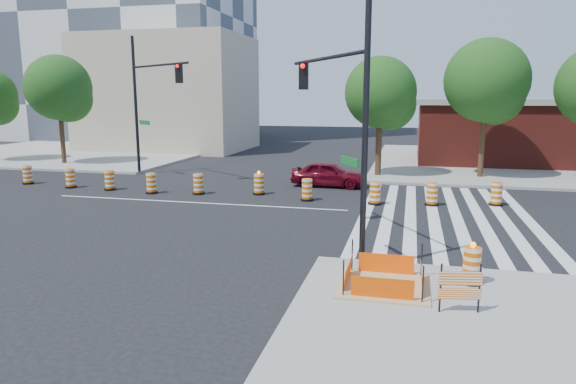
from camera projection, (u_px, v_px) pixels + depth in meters
The scene contains 26 objects.
ground at pixel (195, 203), 23.42m from camera, with size 120.00×120.00×0.00m, color black.
sidewalk_ne at pixel (533, 163), 36.45m from camera, with size 22.00×22.00×0.15m, color gray.
sidewalk_nw at pixel (87, 151), 44.75m from camera, with size 22.00×22.00×0.15m, color gray.
crosswalk_east at pixel (445, 215), 20.89m from camera, with size 6.75×13.50×0.01m.
lane_centerline at pixel (195, 203), 23.41m from camera, with size 14.00×0.12×0.01m, color silver.
excavation_pit at pixel (384, 284), 12.70m from camera, with size 2.20×2.20×0.90m.
brick_storefront at pixel (536, 132), 36.04m from camera, with size 16.50×8.50×4.60m.
beige_midrise at pixel (169, 94), 46.28m from camera, with size 14.00×10.00×10.00m, color #B8AD8D.
red_coupe at pixel (329, 174), 27.47m from camera, with size 1.60×3.98×1.36m, color #580715.
signal_pole_se at pixel (341, 103), 14.99m from camera, with size 3.12×4.86×7.48m.
signal_pole_nw at pixel (148, 92), 29.99m from camera, with size 5.22×3.57×8.18m.
pit_drum at pixel (472, 266), 12.86m from camera, with size 0.55×0.55×1.08m.
barricade at pixel (460, 286), 11.10m from camera, with size 0.92×0.22×1.10m.
tree_north_b at pixel (60, 91), 35.38m from camera, with size 4.46×4.46×7.59m.
tree_north_c at pixel (381, 97), 29.91m from camera, with size 4.17×4.17×7.08m.
tree_north_d at pixel (487, 85), 29.12m from camera, with size 4.72×4.72×8.02m.
median_drum_0 at pixel (28, 175), 28.30m from camera, with size 0.60×0.60×1.02m.
median_drum_1 at pixel (71, 179), 27.14m from camera, with size 0.60×0.60×1.02m.
median_drum_2 at pixel (110, 181), 26.47m from camera, with size 0.60×0.60×1.02m.
median_drum_3 at pixel (151, 184), 25.55m from camera, with size 0.60×0.60×1.02m.
median_drum_4 at pixel (198, 185), 25.35m from camera, with size 0.60×0.60×1.02m.
median_drum_5 at pixel (259, 185), 25.28m from camera, with size 0.60×0.60×1.18m.
median_drum_6 at pixel (307, 190), 23.79m from camera, with size 0.60×0.60×1.02m.
median_drum_7 at pixel (375, 194), 22.92m from camera, with size 0.60×0.60×1.02m.
median_drum_8 at pixel (432, 195), 22.71m from camera, with size 0.60×0.60×1.02m.
median_drum_9 at pixel (496, 195), 22.72m from camera, with size 0.60×0.60×1.02m.
Camera 1 is at (9.51, -21.29, 4.80)m, focal length 32.00 mm.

